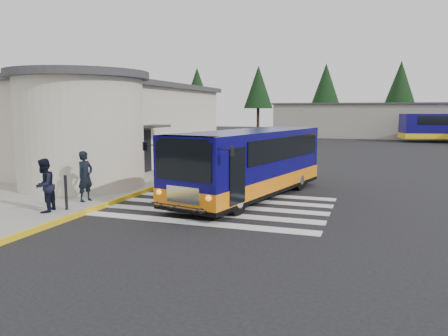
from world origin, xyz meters
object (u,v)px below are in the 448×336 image
(pedestrian_a, at_px, (85,176))
(bollard, at_px, (66,192))
(transit_bus, at_px, (249,166))
(pedestrian_b, at_px, (44,185))

(pedestrian_a, height_order, bollard, pedestrian_a)
(pedestrian_a, relative_size, bollard, 1.57)
(transit_bus, bearing_deg, pedestrian_a, -134.61)
(bollard, bearing_deg, pedestrian_b, -131.67)
(transit_bus, distance_m, pedestrian_b, 7.37)
(transit_bus, height_order, pedestrian_a, transit_bus)
(pedestrian_a, xyz_separation_m, pedestrian_b, (-0.20, -1.83, -0.04))
(pedestrian_b, bearing_deg, pedestrian_a, 158.44)
(bollard, bearing_deg, transit_bus, 43.27)
(bollard, bearing_deg, pedestrian_a, 99.81)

